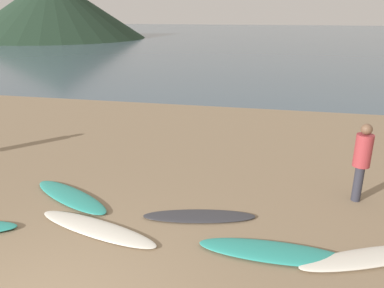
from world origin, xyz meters
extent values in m
cube|color=#8C7559|center=(0.00, 10.00, -0.10)|extent=(120.00, 120.00, 0.20)
cube|color=#475B6B|center=(0.00, 61.78, 0.00)|extent=(140.00, 100.00, 0.01)
cone|color=#1E3323|center=(-28.34, 47.39, 4.13)|extent=(25.23, 25.23, 8.27)
ellipsoid|color=teal|center=(-1.27, 3.26, 0.05)|extent=(2.25, 1.54, 0.09)
ellipsoid|color=silver|center=(-0.22, 2.27, 0.04)|extent=(2.55, 1.13, 0.08)
ellipsoid|color=#333338|center=(1.47, 3.08, 0.03)|extent=(2.16, 0.92, 0.07)
ellipsoid|color=teal|center=(2.86, 2.23, 0.05)|extent=(2.43, 0.61, 0.09)
ellipsoid|color=silver|center=(4.31, 2.40, 0.05)|extent=(2.38, 1.44, 0.10)
cylinder|color=#2D2D38|center=(4.46, 4.45, 0.38)|extent=(0.18, 0.18, 0.76)
cylinder|color=#9E3338|center=(4.46, 4.45, 1.08)|extent=(0.33, 0.33, 0.66)
sphere|color=brown|center=(4.46, 4.45, 1.52)|extent=(0.21, 0.21, 0.21)
camera|label=1|loc=(2.67, -2.97, 3.65)|focal=35.11mm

